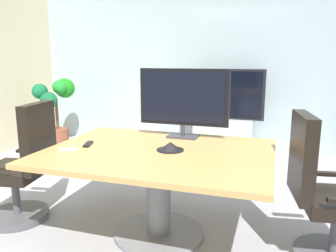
{
  "coord_description": "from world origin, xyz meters",
  "views": [
    {
      "loc": [
        0.95,
        -2.21,
        1.47
      ],
      "look_at": [
        0.07,
        0.49,
        0.89
      ],
      "focal_mm": 35.77,
      "sensor_mm": 36.0,
      "label": 1
    }
  ],
  "objects_px": {
    "remote_control": "(88,144)",
    "office_chair_right": "(324,202)",
    "tv_monitor": "(183,99)",
    "office_chair_left": "(23,172)",
    "potted_plant": "(56,105)",
    "wall_display_unit": "(223,125)",
    "conference_table": "(159,171)",
    "conference_phone": "(170,147)"
  },
  "relations": [
    {
      "from": "potted_plant",
      "to": "conference_phone",
      "type": "height_order",
      "value": "potted_plant"
    },
    {
      "from": "tv_monitor",
      "to": "wall_display_unit",
      "type": "distance_m",
      "value": 2.26
    },
    {
      "from": "office_chair_right",
      "to": "conference_phone",
      "type": "height_order",
      "value": "office_chair_right"
    },
    {
      "from": "office_chair_left",
      "to": "wall_display_unit",
      "type": "height_order",
      "value": "wall_display_unit"
    },
    {
      "from": "office_chair_left",
      "to": "office_chair_right",
      "type": "relative_size",
      "value": 1.0
    },
    {
      "from": "office_chair_right",
      "to": "remote_control",
      "type": "relative_size",
      "value": 6.41
    },
    {
      "from": "conference_phone",
      "to": "remote_control",
      "type": "xyz_separation_m",
      "value": [
        -0.72,
        -0.06,
        -0.02
      ]
    },
    {
      "from": "office_chair_left",
      "to": "conference_phone",
      "type": "distance_m",
      "value": 1.39
    },
    {
      "from": "office_chair_left",
      "to": "office_chair_right",
      "type": "xyz_separation_m",
      "value": [
        2.5,
        0.15,
        0.0
      ]
    },
    {
      "from": "conference_table",
      "to": "conference_phone",
      "type": "bearing_deg",
      "value": 12.64
    },
    {
      "from": "office_chair_right",
      "to": "remote_control",
      "type": "distance_m",
      "value": 1.9
    },
    {
      "from": "wall_display_unit",
      "to": "office_chair_left",
      "type": "bearing_deg",
      "value": -116.25
    },
    {
      "from": "conference_table",
      "to": "office_chair_right",
      "type": "xyz_separation_m",
      "value": [
        1.25,
        0.03,
        -0.11
      ]
    },
    {
      "from": "office_chair_left",
      "to": "tv_monitor",
      "type": "relative_size",
      "value": 1.3
    },
    {
      "from": "potted_plant",
      "to": "conference_phone",
      "type": "distance_m",
      "value": 3.49
    },
    {
      "from": "tv_monitor",
      "to": "wall_display_unit",
      "type": "xyz_separation_m",
      "value": [
        0.06,
        2.16,
        -0.66
      ]
    },
    {
      "from": "wall_display_unit",
      "to": "remote_control",
      "type": "distance_m",
      "value": 2.82
    },
    {
      "from": "conference_table",
      "to": "conference_phone",
      "type": "relative_size",
      "value": 8.17
    },
    {
      "from": "office_chair_left",
      "to": "wall_display_unit",
      "type": "distance_m",
      "value": 3.11
    },
    {
      "from": "office_chair_left",
      "to": "tv_monitor",
      "type": "bearing_deg",
      "value": 106.39
    },
    {
      "from": "office_chair_right",
      "to": "conference_phone",
      "type": "bearing_deg",
      "value": 81.59
    },
    {
      "from": "potted_plant",
      "to": "remote_control",
      "type": "relative_size",
      "value": 6.68
    },
    {
      "from": "office_chair_right",
      "to": "tv_monitor",
      "type": "distance_m",
      "value": 1.43
    },
    {
      "from": "tv_monitor",
      "to": "wall_display_unit",
      "type": "relative_size",
      "value": 0.64
    },
    {
      "from": "remote_control",
      "to": "office_chair_right",
      "type": "bearing_deg",
      "value": -14.88
    },
    {
      "from": "office_chair_left",
      "to": "wall_display_unit",
      "type": "xyz_separation_m",
      "value": [
        1.38,
        2.79,
        -0.01
      ]
    },
    {
      "from": "tv_monitor",
      "to": "conference_phone",
      "type": "distance_m",
      "value": 0.58
    },
    {
      "from": "office_chair_right",
      "to": "tv_monitor",
      "type": "bearing_deg",
      "value": 59.34
    },
    {
      "from": "office_chair_left",
      "to": "potted_plant",
      "type": "xyz_separation_m",
      "value": [
        -1.36,
        2.35,
        0.25
      ]
    },
    {
      "from": "tv_monitor",
      "to": "wall_display_unit",
      "type": "bearing_deg",
      "value": 88.47
    },
    {
      "from": "conference_table",
      "to": "wall_display_unit",
      "type": "height_order",
      "value": "wall_display_unit"
    },
    {
      "from": "potted_plant",
      "to": "conference_phone",
      "type": "xyz_separation_m",
      "value": [
        2.7,
        -2.2,
        0.07
      ]
    },
    {
      "from": "wall_display_unit",
      "to": "potted_plant",
      "type": "xyz_separation_m",
      "value": [
        -2.73,
        -0.44,
        0.26
      ]
    },
    {
      "from": "wall_display_unit",
      "to": "remote_control",
      "type": "xyz_separation_m",
      "value": [
        -0.75,
        -2.7,
        0.31
      ]
    },
    {
      "from": "tv_monitor",
      "to": "conference_phone",
      "type": "height_order",
      "value": "tv_monitor"
    },
    {
      "from": "conference_table",
      "to": "wall_display_unit",
      "type": "bearing_deg",
      "value": 87.3
    },
    {
      "from": "conference_table",
      "to": "remote_control",
      "type": "bearing_deg",
      "value": -176.65
    },
    {
      "from": "potted_plant",
      "to": "remote_control",
      "type": "distance_m",
      "value": 3.01
    },
    {
      "from": "conference_table",
      "to": "wall_display_unit",
      "type": "xyz_separation_m",
      "value": [
        0.13,
        2.66,
        -0.12
      ]
    },
    {
      "from": "tv_monitor",
      "to": "remote_control",
      "type": "height_order",
      "value": "tv_monitor"
    },
    {
      "from": "office_chair_left",
      "to": "remote_control",
      "type": "xyz_separation_m",
      "value": [
        0.63,
        0.09,
        0.29
      ]
    },
    {
      "from": "office_chair_right",
      "to": "remote_control",
      "type": "height_order",
      "value": "office_chair_right"
    }
  ]
}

